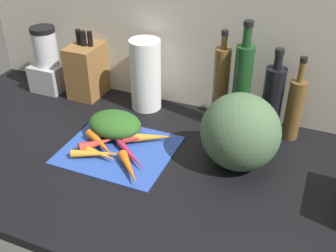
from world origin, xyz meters
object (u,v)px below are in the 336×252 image
(carrot_7, at_px, (116,138))
(bottle_1, at_px, (242,88))
(carrot_0, at_px, (98,153))
(paper_towel_roll, at_px, (146,75))
(carrot_3, at_px, (129,168))
(bottle_2, at_px, (272,100))
(bottle_0, at_px, (221,87))
(bottle_3, at_px, (294,108))
(carrot_8, at_px, (98,143))
(carrot_1, at_px, (101,144))
(carrot_2, at_px, (132,156))
(carrot_4, at_px, (99,154))
(winter_squash, at_px, (240,132))
(carrot_5, at_px, (128,128))
(carrot_6, at_px, (143,138))
(cutting_board, at_px, (118,149))
(knife_block, at_px, (87,70))
(blender_appliance, at_px, (48,63))
(carrot_9, at_px, (154,137))

(carrot_7, height_order, bottle_1, bottle_1)
(carrot_0, xyz_separation_m, paper_towel_roll, (-0.00, 0.35, 0.11))
(carrot_0, relative_size, paper_towel_roll, 0.52)
(carrot_3, distance_m, bottle_2, 0.51)
(bottle_0, height_order, bottle_3, bottle_0)
(carrot_8, height_order, paper_towel_roll, paper_towel_roll)
(carrot_1, relative_size, carrot_2, 0.90)
(carrot_4, relative_size, bottle_0, 0.50)
(carrot_0, relative_size, winter_squash, 0.58)
(carrot_2, relative_size, carrot_5, 1.22)
(carrot_2, relative_size, carrot_6, 1.24)
(cutting_board, relative_size, carrot_8, 2.82)
(winter_squash, bearing_deg, knife_block, 161.44)
(paper_towel_roll, xyz_separation_m, bottle_3, (0.52, 0.00, -0.02))
(carrot_8, height_order, bottle_1, bottle_1)
(cutting_board, bearing_deg, carrot_0, -118.81)
(winter_squash, distance_m, knife_block, 0.68)
(carrot_4, height_order, bottle_1, bottle_1)
(paper_towel_roll, bearing_deg, carrot_1, -92.61)
(winter_squash, height_order, paper_towel_roll, paper_towel_roll)
(bottle_2, bearing_deg, blender_appliance, -178.95)
(carrot_8, bearing_deg, bottle_0, 44.13)
(cutting_board, distance_m, carrot_4, 0.07)
(carrot_7, distance_m, winter_squash, 0.40)
(cutting_board, bearing_deg, knife_block, 134.62)
(paper_towel_roll, height_order, bottle_1, bottle_1)
(bottle_0, bearing_deg, carrot_2, -120.37)
(carrot_1, xyz_separation_m, carrot_7, (0.03, 0.05, -0.00))
(carrot_6, relative_size, bottle_2, 0.44)
(carrot_2, relative_size, bottle_3, 0.58)
(carrot_9, xyz_separation_m, bottle_3, (0.40, 0.21, 0.09))
(cutting_board, xyz_separation_m, carrot_3, (0.09, -0.09, 0.02))
(carrot_2, bearing_deg, carrot_3, -69.33)
(carrot_1, distance_m, carrot_4, 0.05)
(carrot_6, relative_size, carrot_7, 0.87)
(carrot_3, relative_size, carrot_4, 0.88)
(carrot_2, bearing_deg, bottle_2, 42.79)
(cutting_board, bearing_deg, winter_squash, 11.44)
(bottle_3, bearing_deg, carrot_1, -150.20)
(carrot_2, height_order, carrot_9, carrot_9)
(cutting_board, relative_size, carrot_9, 2.52)
(cutting_board, distance_m, knife_block, 0.42)
(carrot_1, bearing_deg, winter_squash, 12.61)
(blender_appliance, xyz_separation_m, bottle_1, (0.77, -0.02, 0.05))
(bottle_0, bearing_deg, carrot_8, -135.87)
(carrot_5, bearing_deg, carrot_6, -27.79)
(paper_towel_roll, bearing_deg, carrot_6, -67.22)
(cutting_board, distance_m, bottle_0, 0.39)
(bottle_2, bearing_deg, carrot_9, -147.34)
(paper_towel_roll, bearing_deg, carrot_3, -71.86)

